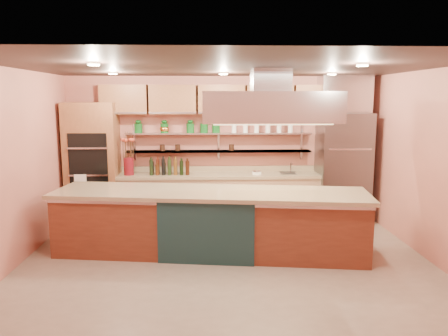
{
  "coord_description": "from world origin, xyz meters",
  "views": [
    {
      "loc": [
        -0.27,
        -6.1,
        2.39
      ],
      "look_at": [
        0.0,
        1.0,
        1.24
      ],
      "focal_mm": 35.0,
      "sensor_mm": 36.0,
      "label": 1
    }
  ],
  "objects_px": {
    "island": "(210,222)",
    "copper_kettle": "(165,129)",
    "green_canister": "(204,128)",
    "refrigerator": "(343,167)",
    "kitchen_scale": "(257,172)",
    "flower_vase": "(129,166)"
  },
  "relations": [
    {
      "from": "kitchen_scale",
      "to": "green_canister",
      "type": "bearing_deg",
      "value": -172.54
    },
    {
      "from": "refrigerator",
      "to": "island",
      "type": "distance_m",
      "value": 3.16
    },
    {
      "from": "kitchen_scale",
      "to": "green_canister",
      "type": "xyz_separation_m",
      "value": [
        -1.01,
        0.22,
        0.83
      ]
    },
    {
      "from": "flower_vase",
      "to": "refrigerator",
      "type": "bearing_deg",
      "value": -0.14
    },
    {
      "from": "kitchen_scale",
      "to": "copper_kettle",
      "type": "xyz_separation_m",
      "value": [
        -1.76,
        0.22,
        0.81
      ]
    },
    {
      "from": "refrigerator",
      "to": "kitchen_scale",
      "type": "xyz_separation_m",
      "value": [
        -1.68,
        0.01,
        -0.07
      ]
    },
    {
      "from": "island",
      "to": "refrigerator",
      "type": "bearing_deg",
      "value": 41.38
    },
    {
      "from": "island",
      "to": "copper_kettle",
      "type": "height_order",
      "value": "copper_kettle"
    },
    {
      "from": "flower_vase",
      "to": "copper_kettle",
      "type": "bearing_deg",
      "value": 17.96
    },
    {
      "from": "refrigerator",
      "to": "green_canister",
      "type": "relative_size",
      "value": 11.92
    },
    {
      "from": "copper_kettle",
      "to": "green_canister",
      "type": "height_order",
      "value": "green_canister"
    },
    {
      "from": "island",
      "to": "kitchen_scale",
      "type": "relative_size",
      "value": 28.87
    },
    {
      "from": "island",
      "to": "copper_kettle",
      "type": "xyz_separation_m",
      "value": [
        -0.86,
        1.96,
        1.29
      ]
    },
    {
      "from": "island",
      "to": "copper_kettle",
      "type": "distance_m",
      "value": 2.5
    },
    {
      "from": "island",
      "to": "flower_vase",
      "type": "bearing_deg",
      "value": 139.11
    },
    {
      "from": "island",
      "to": "kitchen_scale",
      "type": "height_order",
      "value": "kitchen_scale"
    },
    {
      "from": "kitchen_scale",
      "to": "refrigerator",
      "type": "bearing_deg",
      "value": 19.44
    },
    {
      "from": "flower_vase",
      "to": "kitchen_scale",
      "type": "distance_m",
      "value": 2.45
    },
    {
      "from": "copper_kettle",
      "to": "green_canister",
      "type": "xyz_separation_m",
      "value": [
        0.76,
        0.0,
        0.02
      ]
    },
    {
      "from": "island",
      "to": "kitchen_scale",
      "type": "bearing_deg",
      "value": 70.01
    },
    {
      "from": "copper_kettle",
      "to": "kitchen_scale",
      "type": "bearing_deg",
      "value": -7.11
    },
    {
      "from": "refrigerator",
      "to": "green_canister",
      "type": "height_order",
      "value": "refrigerator"
    }
  ]
}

